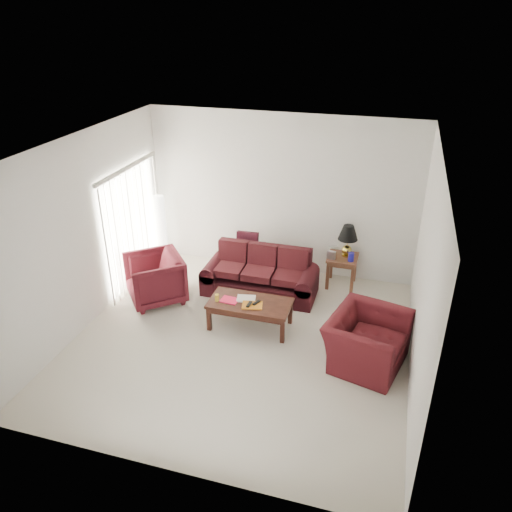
# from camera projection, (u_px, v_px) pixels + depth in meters

# --- Properties ---
(floor) EXTENTS (5.00, 5.00, 0.00)m
(floor) POSITION_uv_depth(u_px,v_px,m) (241.00, 341.00, 7.69)
(floor) COLOR beige
(floor) RESTS_ON ground
(blinds) EXTENTS (0.10, 2.00, 2.16)m
(blinds) POSITION_uv_depth(u_px,v_px,m) (133.00, 227.00, 8.92)
(blinds) COLOR silver
(blinds) RESTS_ON ground
(sofa) EXTENTS (2.03, 0.96, 0.82)m
(sofa) POSITION_uv_depth(u_px,v_px,m) (260.00, 273.00, 8.78)
(sofa) COLOR black
(sofa) RESTS_ON ground
(throw_pillow) EXTENTS (0.41, 0.21, 0.42)m
(throw_pillow) POSITION_uv_depth(u_px,v_px,m) (247.00, 242.00, 9.30)
(throw_pillow) COLOR black
(throw_pillow) RESTS_ON sofa
(end_table) EXTENTS (0.54, 0.54, 0.58)m
(end_table) POSITION_uv_depth(u_px,v_px,m) (342.00, 271.00, 9.09)
(end_table) COLOR #51221C
(end_table) RESTS_ON ground
(table_lamp) EXTENTS (0.43, 0.43, 0.59)m
(table_lamp) POSITION_uv_depth(u_px,v_px,m) (348.00, 241.00, 8.85)
(table_lamp) COLOR gold
(table_lamp) RESTS_ON end_table
(clock) EXTENTS (0.16, 0.08, 0.15)m
(clock) POSITION_uv_depth(u_px,v_px,m) (331.00, 255.00, 8.84)
(clock) COLOR #B7B7BC
(clock) RESTS_ON end_table
(blue_canister) EXTENTS (0.11, 0.11, 0.16)m
(blue_canister) POSITION_uv_depth(u_px,v_px,m) (351.00, 257.00, 8.76)
(blue_canister) COLOR #1A1692
(blue_canister) RESTS_ON end_table
(picture_frame) EXTENTS (0.21, 0.22, 0.06)m
(picture_frame) POSITION_uv_depth(u_px,v_px,m) (334.00, 247.00, 9.12)
(picture_frame) COLOR #AEAFB3
(picture_frame) RESTS_ON end_table
(floor_lamp) EXTENTS (0.29, 0.29, 1.43)m
(floor_lamp) POSITION_uv_depth(u_px,v_px,m) (161.00, 230.00, 9.68)
(floor_lamp) COLOR white
(floor_lamp) RESTS_ON ground
(armchair_left) EXTENTS (1.28, 1.28, 0.84)m
(armchair_left) POSITION_uv_depth(u_px,v_px,m) (155.00, 279.00, 8.57)
(armchair_left) COLOR #430F16
(armchair_left) RESTS_ON ground
(armchair_right) EXTENTS (1.26, 1.36, 0.75)m
(armchair_right) POSITION_uv_depth(u_px,v_px,m) (367.00, 340.00, 7.07)
(armchair_right) COLOR #430F14
(armchair_right) RESTS_ON ground
(coffee_table) EXTENTS (1.39, 0.87, 0.45)m
(coffee_table) POSITION_uv_depth(u_px,v_px,m) (250.00, 314.00, 7.93)
(coffee_table) COLOR black
(coffee_table) RESTS_ON ground
(magazine_red) EXTENTS (0.29, 0.23, 0.02)m
(magazine_red) POSITION_uv_depth(u_px,v_px,m) (230.00, 300.00, 7.86)
(magazine_red) COLOR red
(magazine_red) RESTS_ON coffee_table
(magazine_white) EXTENTS (0.33, 0.27, 0.02)m
(magazine_white) POSITION_uv_depth(u_px,v_px,m) (246.00, 299.00, 7.91)
(magazine_white) COLOR silver
(magazine_white) RESTS_ON coffee_table
(magazine_orange) EXTENTS (0.36, 0.30, 0.02)m
(magazine_orange) POSITION_uv_depth(u_px,v_px,m) (252.00, 305.00, 7.73)
(magazine_orange) COLOR #C66F17
(magazine_orange) RESTS_ON coffee_table
(remote_a) EXTENTS (0.06, 0.17, 0.02)m
(remote_a) POSITION_uv_depth(u_px,v_px,m) (249.00, 304.00, 7.72)
(remote_a) COLOR black
(remote_a) RESTS_ON coffee_table
(remote_b) EXTENTS (0.10, 0.16, 0.02)m
(remote_b) POSITION_uv_depth(u_px,v_px,m) (256.00, 303.00, 7.76)
(remote_b) COLOR black
(remote_b) RESTS_ON coffee_table
(yellow_glass) EXTENTS (0.07, 0.07, 0.11)m
(yellow_glass) POSITION_uv_depth(u_px,v_px,m) (217.00, 298.00, 7.84)
(yellow_glass) COLOR gold
(yellow_glass) RESTS_ON coffee_table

